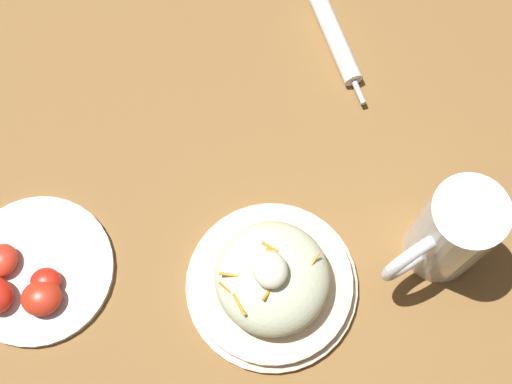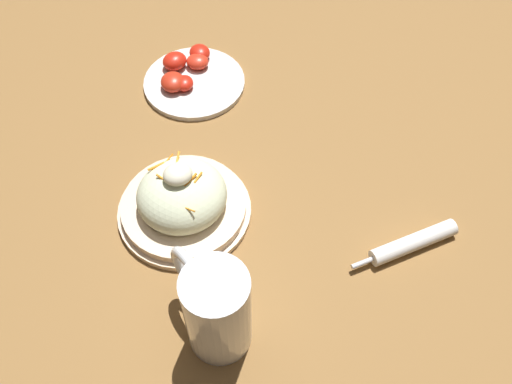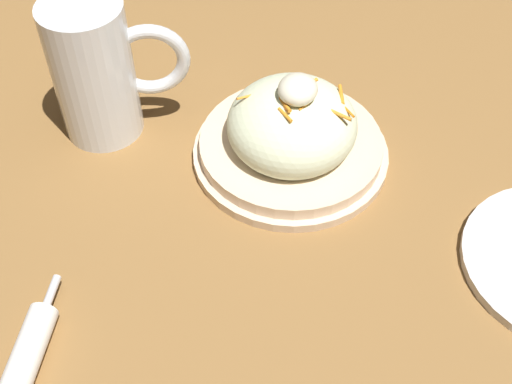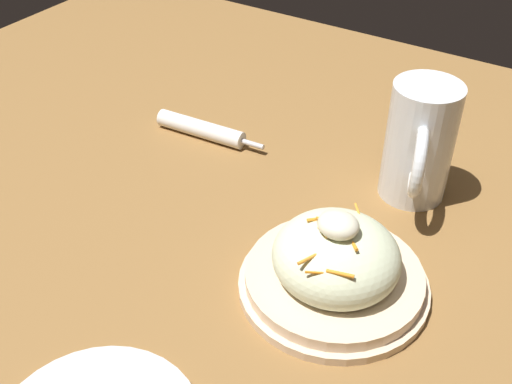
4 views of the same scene
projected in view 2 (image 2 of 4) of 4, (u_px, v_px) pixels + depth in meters
ground_plane at (287, 160)px, 0.99m from camera, size 1.43×1.43×0.00m
salad_plate at (183, 200)px, 0.90m from camera, size 0.22×0.22×0.11m
beer_mug at (217, 312)px, 0.75m from camera, size 0.09×0.15×0.16m
napkin_roll at (413, 243)px, 0.88m from camera, size 0.18×0.04×0.03m
tomato_plate at (190, 77)px, 1.10m from camera, size 0.19×0.19×0.04m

